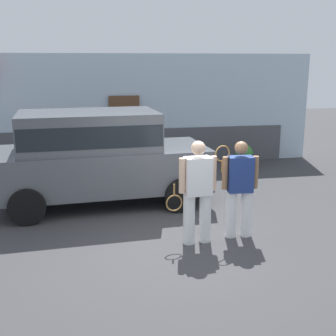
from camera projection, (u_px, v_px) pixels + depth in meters
name	position (u px, v px, depth m)	size (l,w,h in m)	color
ground_plane	(178.00, 242.00, 7.68)	(40.00, 40.00, 0.00)	#38383A
house_frontage	(136.00, 113.00, 13.20)	(10.99, 0.40, 3.31)	silver
parked_suv	(96.00, 153.00, 9.49)	(4.71, 2.38, 2.05)	#4C4F54
tennis_player_man	(197.00, 191.00, 7.46)	(0.92, 0.33, 1.80)	white
tennis_player_woman	(239.00, 188.00, 7.73)	(0.78, 0.30, 1.75)	white
potted_plant_by_porch	(244.00, 155.00, 12.97)	(0.53, 0.53, 0.69)	gray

